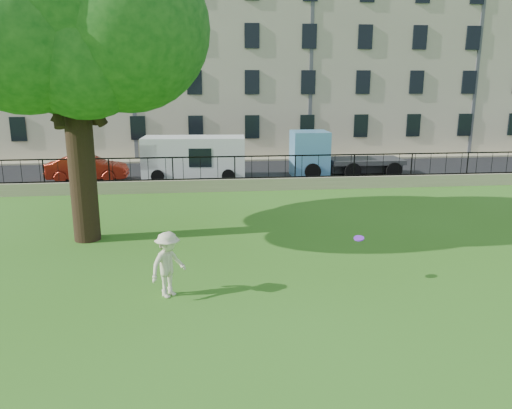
{
  "coord_description": "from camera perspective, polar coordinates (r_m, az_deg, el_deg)",
  "views": [
    {
      "loc": [
        -1.62,
        -12.04,
        5.23
      ],
      "look_at": [
        0.1,
        3.5,
        1.37
      ],
      "focal_mm": 35.0,
      "sensor_mm": 36.0,
      "label": 1
    }
  ],
  "objects": [
    {
      "name": "retaining_wall",
      "position": [
        24.59,
        -2.42,
        2.27
      ],
      "size": [
        50.0,
        0.4,
        0.6
      ],
      "primitive_type": "cube",
      "color": "gray",
      "rests_on": "ground"
    },
    {
      "name": "sidewalk",
      "position": [
        34.37,
        -3.56,
        5.17
      ],
      "size": [
        60.0,
        1.4,
        0.12
      ],
      "primitive_type": "cube",
      "color": "gray",
      "rests_on": "ground"
    },
    {
      "name": "tree",
      "position": [
        17.43,
        -21.01,
        20.03
      ],
      "size": [
        8.58,
        6.81,
        10.94
      ],
      "color": "black",
      "rests_on": "ground"
    },
    {
      "name": "frisbee",
      "position": [
        13.37,
        11.68,
        -3.8
      ],
      "size": [
        0.31,
        0.31,
        0.12
      ],
      "primitive_type": "cylinder",
      "rotation": [
        0.21,
        -0.14,
        0.15
      ],
      "color": "#7C28E3"
    },
    {
      "name": "building_row",
      "position": [
        39.67,
        -4.14,
        16.25
      ],
      "size": [
        56.4,
        10.4,
        13.8
      ],
      "color": "beige",
      "rests_on": "ground"
    },
    {
      "name": "white_van",
      "position": [
        27.74,
        -7.07,
        5.31
      ],
      "size": [
        5.66,
        2.53,
        2.32
      ],
      "primitive_type": "cube",
      "rotation": [
        0.0,
        0.0,
        -0.07
      ],
      "color": "silver",
      "rests_on": "street"
    },
    {
      "name": "street",
      "position": [
        29.26,
        -3.05,
        3.54
      ],
      "size": [
        60.0,
        9.0,
        0.01
      ],
      "primitive_type": "cube",
      "color": "black",
      "rests_on": "ground"
    },
    {
      "name": "iron_railing",
      "position": [
        24.44,
        -2.44,
        4.23
      ],
      "size": [
        50.0,
        0.05,
        1.13
      ],
      "color": "black",
      "rests_on": "retaining_wall"
    },
    {
      "name": "red_sedan",
      "position": [
        28.48,
        -18.7,
        3.96
      ],
      "size": [
        4.24,
        1.5,
        1.39
      ],
      "primitive_type": "imported",
      "rotation": [
        0.0,
        0.0,
        1.58
      ],
      "color": "#9E2313",
      "rests_on": "street"
    },
    {
      "name": "man",
      "position": [
        12.6,
        -10.0,
        -6.77
      ],
      "size": [
        1.2,
        1.21,
        1.67
      ],
      "primitive_type": "imported",
      "rotation": [
        0.0,
        0.0,
        0.81
      ],
      "color": "beige",
      "rests_on": "ground"
    },
    {
      "name": "blue_truck",
      "position": [
        28.89,
        10.12,
        5.76
      ],
      "size": [
        6.13,
        2.31,
        2.55
      ],
      "primitive_type": "cube",
      "rotation": [
        0.0,
        0.0,
        -0.03
      ],
      "color": "#599BD1",
      "rests_on": "street"
    },
    {
      "name": "ground",
      "position": [
        13.23,
        1.24,
        -9.44
      ],
      "size": [
        120.0,
        120.0,
        0.0
      ],
      "primitive_type": "plane",
      "color": "#366D1A",
      "rests_on": "ground"
    }
  ]
}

